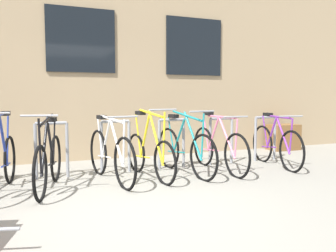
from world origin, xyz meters
TOP-DOWN VIEW (x-y plane):
  - ground_plane at (0.00, 0.00)m, footprint 42.00×42.00m
  - storefront_building at (0.00, 6.72)m, footprint 28.00×7.07m
  - bike_rack at (0.34, 1.90)m, footprint 6.51×0.05m
  - bicycle_black at (-0.74, 1.24)m, footprint 0.55×1.67m
  - bicycle_pink at (2.00, 1.40)m, footprint 0.44×1.82m
  - bicycle_yellow at (0.75, 1.38)m, footprint 0.44×1.65m
  - bicycle_purple at (3.16, 1.35)m, footprint 0.44×1.68m
  - bicycle_white at (0.14, 1.38)m, footprint 0.45×1.82m
  - bicycle_blue at (-1.32, 1.33)m, footprint 0.44×1.77m
  - bicycle_teal at (1.37, 1.42)m, footprint 0.44×1.80m
  - planter_box at (4.60, 2.85)m, footprint 0.70×0.44m

SIDE VIEW (x-z plane):
  - ground_plane at x=0.00m, z-range 0.00..0.00m
  - planter_box at x=4.60m, z-range 0.00..0.60m
  - bicycle_yellow at x=0.75m, z-range -0.17..0.93m
  - bicycle_black at x=-0.74m, z-range -0.15..0.91m
  - bicycle_purple at x=3.16m, z-range -0.10..0.87m
  - bicycle_pink at x=2.00m, z-range -0.11..0.89m
  - bicycle_teal at x=1.37m, z-range -0.14..0.93m
  - bicycle_blue at x=-1.32m, z-range -0.16..0.94m
  - bicycle_white at x=0.14m, z-range -0.11..0.91m
  - bike_rack at x=0.34m, z-range 0.08..0.96m
  - storefront_building at x=0.00m, z-range 0.00..5.92m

